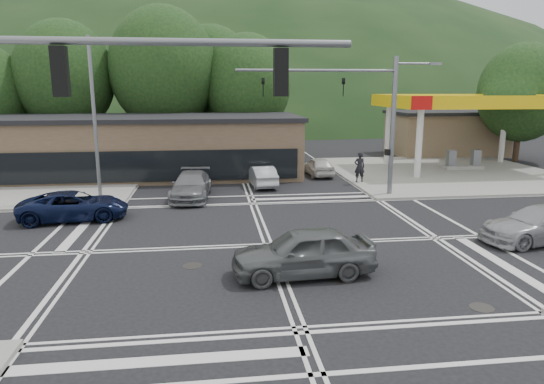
{
  "coord_description": "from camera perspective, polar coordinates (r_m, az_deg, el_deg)",
  "views": [
    {
      "loc": [
        -2.22,
        -18.71,
        6.29
      ],
      "look_at": [
        0.62,
        3.7,
        1.4
      ],
      "focal_mm": 32.0,
      "sensor_mm": 36.0,
      "label": 1
    }
  ],
  "objects": [
    {
      "name": "car_queue_a",
      "position": [
        31.43,
        -1.23,
        1.91
      ],
      "size": [
        1.78,
        4.18,
        1.34
      ],
      "primitive_type": "imported",
      "rotation": [
        0.0,
        0.0,
        3.23
      ],
      "color": "#9FA2A6",
      "rests_on": "ground"
    },
    {
      "name": "tree_ne",
      "position": [
        46.76,
        27.36,
        10.33
      ],
      "size": [
        7.2,
        7.2,
        9.99
      ],
      "color": "#382619",
      "rests_on": "ground"
    },
    {
      "name": "car_silver_east",
      "position": [
        22.94,
        29.07,
        -3.36
      ],
      "size": [
        5.33,
        2.67,
        1.48
      ],
      "primitive_type": "imported",
      "rotation": [
        0.0,
        0.0,
        -1.45
      ],
      "color": "#9FA0A6",
      "rests_on": "ground"
    },
    {
      "name": "signal_mast_ne",
      "position": [
        28.46,
        11.74,
        9.51
      ],
      "size": [
        11.65,
        0.3,
        8.0
      ],
      "color": "slate",
      "rests_on": "ground"
    },
    {
      "name": "pedestrian",
      "position": [
        32.56,
        10.26,
        2.91
      ],
      "size": [
        0.72,
        0.48,
        1.97
      ],
      "primitive_type": "imported",
      "rotation": [
        0.0,
        0.0,
        3.13
      ],
      "color": "black",
      "rests_on": "sidewalk_ne"
    },
    {
      "name": "car_grey_center",
      "position": [
        16.55,
        3.68,
        -7.07
      ],
      "size": [
        4.98,
        2.27,
        1.66
      ],
      "primitive_type": "imported",
      "rotation": [
        0.0,
        0.0,
        -1.51
      ],
      "color": "#56595B",
      "rests_on": "ground"
    },
    {
      "name": "tree_n_c",
      "position": [
        42.83,
        -2.98,
        12.47
      ],
      "size": [
        7.6,
        7.6,
        10.87
      ],
      "color": "#382619",
      "rests_on": "ground"
    },
    {
      "name": "car_queue_b",
      "position": [
        35.37,
        5.49,
        3.02
      ],
      "size": [
        1.8,
        4.03,
        1.35
      ],
      "primitive_type": "imported",
      "rotation": [
        0.0,
        0.0,
        3.2
      ],
      "color": "silver",
      "rests_on": "ground"
    },
    {
      "name": "tree_n_e",
      "position": [
        46.72,
        -7.14,
        13.17
      ],
      "size": [
        8.4,
        8.4,
        11.98
      ],
      "color": "#382619",
      "rests_on": "ground"
    },
    {
      "name": "signal_mast_sw",
      "position": [
        11.37,
        -28.79,
        4.8
      ],
      "size": [
        9.14,
        0.28,
        8.0
      ],
      "color": "slate",
      "rests_on": "ground"
    },
    {
      "name": "tree_n_b",
      "position": [
        42.9,
        -12.65,
        13.94
      ],
      "size": [
        9.0,
        9.0,
        12.98
      ],
      "color": "#382619",
      "rests_on": "ground"
    },
    {
      "name": "sidewalk_ne",
      "position": [
        38.36,
        19.58,
        2.18
      ],
      "size": [
        16.0,
        16.0,
        0.15
      ],
      "primitive_type": "cube",
      "color": "gray",
      "rests_on": "ground"
    },
    {
      "name": "tree_n_a",
      "position": [
        44.31,
        -23.21,
        12.36
      ],
      "size": [
        8.0,
        8.0,
        11.75
      ],
      "color": "#382619",
      "rests_on": "ground"
    },
    {
      "name": "ground",
      "position": [
        19.87,
        -0.43,
        -6.24
      ],
      "size": [
        120.0,
        120.0,
        0.0
      ],
      "primitive_type": "plane",
      "color": "black",
      "rests_on": "ground"
    },
    {
      "name": "hill_north",
      "position": [
        108.92,
        -6.12,
        8.84
      ],
      "size": [
        252.0,
        126.0,
        140.0
      ],
      "primitive_type": "ellipsoid",
      "color": "#1A3317",
      "rests_on": "ground"
    },
    {
      "name": "commercial_row",
      "position": [
        36.43,
        -16.36,
        4.96
      ],
      "size": [
        24.0,
        8.0,
        4.0
      ],
      "primitive_type": "cube",
      "color": "brown",
      "rests_on": "ground"
    },
    {
      "name": "gas_station_canopy",
      "position": [
        39.69,
        22.05,
        9.54
      ],
      "size": [
        12.32,
        8.34,
        5.75
      ],
      "color": "silver",
      "rests_on": "ground"
    },
    {
      "name": "car_northbound",
      "position": [
        28.28,
        -9.48,
        0.75
      ],
      "size": [
        2.51,
        5.31,
        1.5
      ],
      "primitive_type": "imported",
      "rotation": [
        0.0,
        0.0,
        -0.08
      ],
      "color": "slate",
      "rests_on": "ground"
    },
    {
      "name": "convenience_store",
      "position": [
        49.23,
        19.77,
        6.39
      ],
      "size": [
        10.0,
        6.0,
        3.8
      ],
      "primitive_type": "cube",
      "color": "#846B4F",
      "rests_on": "ground"
    },
    {
      "name": "streetlight_nw",
      "position": [
        28.43,
        -20.11,
        8.98
      ],
      "size": [
        2.5,
        0.25,
        9.0
      ],
      "color": "slate",
      "rests_on": "ground"
    },
    {
      "name": "sidewalk_nw",
      "position": [
        36.58,
        -27.55,
        1.04
      ],
      "size": [
        16.0,
        16.0,
        0.15
      ],
      "primitive_type": "cube",
      "color": "gray",
      "rests_on": "ground"
    },
    {
      "name": "car_blue_west",
      "position": [
        25.25,
        -22.27,
        -1.51
      ],
      "size": [
        5.26,
        2.9,
        1.4
      ],
      "primitive_type": "imported",
      "rotation": [
        0.0,
        0.0,
        1.69
      ],
      "color": "black",
      "rests_on": "ground"
    }
  ]
}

